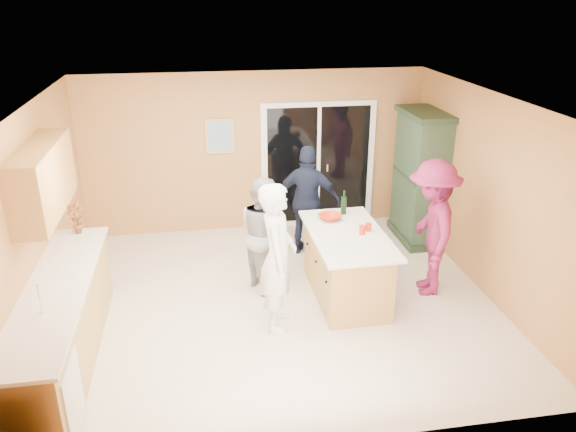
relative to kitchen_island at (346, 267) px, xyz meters
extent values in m
plane|color=beige|center=(-0.90, 0.00, -0.42)|extent=(5.50, 5.50, 0.00)
cube|color=white|center=(-0.90, 0.00, 2.18)|extent=(5.50, 5.00, 0.10)
cube|color=#E99460|center=(-0.90, 2.50, 0.88)|extent=(5.50, 0.10, 2.60)
cube|color=#E99460|center=(-0.90, -2.50, 0.88)|extent=(5.50, 0.10, 2.60)
cube|color=#E99460|center=(-3.65, 0.00, 0.88)|extent=(0.10, 5.00, 2.60)
cube|color=#E99460|center=(1.85, 0.00, 0.88)|extent=(0.10, 5.00, 2.60)
cube|color=#B68D47|center=(-3.35, -0.90, 0.03)|extent=(0.60, 3.00, 0.90)
cube|color=silver|center=(-3.34, -2.00, -0.02)|extent=(0.62, 0.60, 0.72)
cube|color=silver|center=(-3.33, -0.90, 0.50)|extent=(0.65, 3.05, 0.04)
cylinder|color=silver|center=(-3.35, -1.40, 0.67)|extent=(0.02, 0.02, 0.30)
cube|color=#B68D47|center=(-3.48, -0.20, 1.45)|extent=(0.35, 1.60, 0.75)
cube|color=white|center=(0.15, 2.47, 0.63)|extent=(1.90, 0.05, 2.10)
cube|color=black|center=(0.15, 2.46, 0.63)|extent=(1.70, 0.03, 1.94)
cube|color=white|center=(0.15, 2.45, 0.63)|extent=(0.06, 0.04, 1.94)
cube|color=silver|center=(0.30, 2.44, 0.58)|extent=(0.02, 0.03, 0.12)
cube|color=tan|center=(-1.45, 2.48, 1.18)|extent=(0.46, 0.03, 0.56)
cube|color=teal|center=(-1.45, 2.47, 1.18)|extent=(0.38, 0.02, 0.48)
cube|color=#B68D47|center=(0.00, 0.00, 0.01)|extent=(0.81, 1.53, 0.87)
cube|color=silver|center=(0.00, 0.00, 0.46)|extent=(0.96, 1.73, 0.04)
cube|color=black|center=(0.00, 0.00, -0.38)|extent=(0.73, 1.46, 0.10)
cube|color=#203420|center=(1.59, 1.60, -0.36)|extent=(0.58, 1.09, 0.12)
cube|color=#2E4633|center=(1.59, 1.60, 0.60)|extent=(0.51, 1.03, 1.93)
cube|color=#203420|center=(1.59, 1.60, 1.61)|extent=(0.60, 1.13, 0.08)
imported|color=white|center=(-0.98, -0.53, 0.48)|extent=(0.55, 0.73, 1.81)
imported|color=#A09FA2|center=(-1.01, 0.46, 0.35)|extent=(0.81, 0.91, 1.55)
imported|color=#191D37|center=(-0.24, 1.38, 0.42)|extent=(1.06, 0.72, 1.68)
imported|color=maroon|center=(1.11, -0.03, 0.48)|extent=(0.91, 1.29, 1.82)
imported|color=red|center=(-0.12, 0.48, 0.52)|extent=(0.38, 0.38, 0.07)
imported|color=red|center=(-3.35, 0.49, 0.72)|extent=(0.24, 0.19, 0.40)
cylinder|color=red|center=(0.17, -0.06, 0.54)|extent=(0.09, 0.09, 0.12)
cylinder|color=red|center=(0.27, 0.01, 0.54)|extent=(0.10, 0.10, 0.11)
cylinder|color=black|center=(0.11, 0.65, 0.60)|extent=(0.08, 0.08, 0.25)
cylinder|color=black|center=(0.11, 0.65, 0.77)|extent=(0.03, 0.03, 0.09)
cylinder|color=silver|center=(0.24, 0.03, 0.49)|extent=(0.30, 0.30, 0.02)
camera|label=1|loc=(-1.81, -6.27, 3.38)|focal=35.00mm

